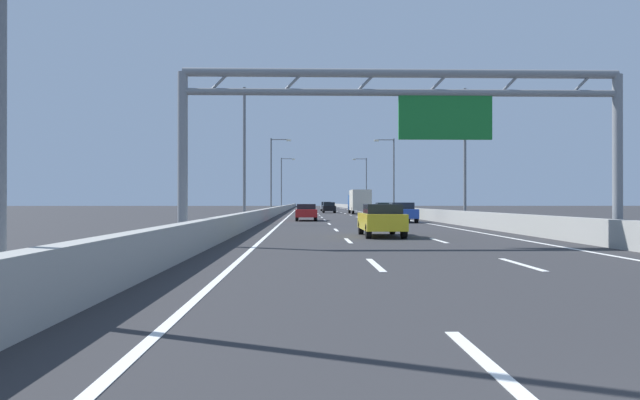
% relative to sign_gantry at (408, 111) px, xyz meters
% --- Properties ---
extents(ground_plane, '(260.00, 260.00, 0.00)m').
position_rel_sign_gantry_xyz_m(ground_plane, '(-0.21, 80.58, -4.84)').
color(ground_plane, '#2D2D30').
extents(lane_dash_left_0, '(0.16, 3.00, 0.01)m').
position_rel_sign_gantry_xyz_m(lane_dash_left_0, '(-2.01, -15.92, -4.83)').
color(lane_dash_left_0, white).
rests_on(lane_dash_left_0, ground_plane).
extents(lane_dash_left_1, '(0.16, 3.00, 0.01)m').
position_rel_sign_gantry_xyz_m(lane_dash_left_1, '(-2.01, -6.92, -4.83)').
color(lane_dash_left_1, white).
rests_on(lane_dash_left_1, ground_plane).
extents(lane_dash_left_2, '(0.16, 3.00, 0.01)m').
position_rel_sign_gantry_xyz_m(lane_dash_left_2, '(-2.01, 2.08, -4.83)').
color(lane_dash_left_2, white).
rests_on(lane_dash_left_2, ground_plane).
extents(lane_dash_left_3, '(0.16, 3.00, 0.01)m').
position_rel_sign_gantry_xyz_m(lane_dash_left_3, '(-2.01, 11.08, -4.83)').
color(lane_dash_left_3, white).
rests_on(lane_dash_left_3, ground_plane).
extents(lane_dash_left_4, '(0.16, 3.00, 0.01)m').
position_rel_sign_gantry_xyz_m(lane_dash_left_4, '(-2.01, 20.08, -4.83)').
color(lane_dash_left_4, white).
rests_on(lane_dash_left_4, ground_plane).
extents(lane_dash_left_5, '(0.16, 3.00, 0.01)m').
position_rel_sign_gantry_xyz_m(lane_dash_left_5, '(-2.01, 29.08, -4.83)').
color(lane_dash_left_5, white).
rests_on(lane_dash_left_5, ground_plane).
extents(lane_dash_left_6, '(0.16, 3.00, 0.01)m').
position_rel_sign_gantry_xyz_m(lane_dash_left_6, '(-2.01, 38.08, -4.83)').
color(lane_dash_left_6, white).
rests_on(lane_dash_left_6, ground_plane).
extents(lane_dash_left_7, '(0.16, 3.00, 0.01)m').
position_rel_sign_gantry_xyz_m(lane_dash_left_7, '(-2.01, 47.08, -4.83)').
color(lane_dash_left_7, white).
rests_on(lane_dash_left_7, ground_plane).
extents(lane_dash_left_8, '(0.16, 3.00, 0.01)m').
position_rel_sign_gantry_xyz_m(lane_dash_left_8, '(-2.01, 56.08, -4.83)').
color(lane_dash_left_8, white).
rests_on(lane_dash_left_8, ground_plane).
extents(lane_dash_left_9, '(0.16, 3.00, 0.01)m').
position_rel_sign_gantry_xyz_m(lane_dash_left_9, '(-2.01, 65.08, -4.83)').
color(lane_dash_left_9, white).
rests_on(lane_dash_left_9, ground_plane).
extents(lane_dash_left_10, '(0.16, 3.00, 0.01)m').
position_rel_sign_gantry_xyz_m(lane_dash_left_10, '(-2.01, 74.08, -4.83)').
color(lane_dash_left_10, white).
rests_on(lane_dash_left_10, ground_plane).
extents(lane_dash_left_11, '(0.16, 3.00, 0.01)m').
position_rel_sign_gantry_xyz_m(lane_dash_left_11, '(-2.01, 83.08, -4.83)').
color(lane_dash_left_11, white).
rests_on(lane_dash_left_11, ground_plane).
extents(lane_dash_left_12, '(0.16, 3.00, 0.01)m').
position_rel_sign_gantry_xyz_m(lane_dash_left_12, '(-2.01, 92.08, -4.83)').
color(lane_dash_left_12, white).
rests_on(lane_dash_left_12, ground_plane).
extents(lane_dash_left_13, '(0.16, 3.00, 0.01)m').
position_rel_sign_gantry_xyz_m(lane_dash_left_13, '(-2.01, 101.08, -4.83)').
color(lane_dash_left_13, white).
rests_on(lane_dash_left_13, ground_plane).
extents(lane_dash_left_14, '(0.16, 3.00, 0.01)m').
position_rel_sign_gantry_xyz_m(lane_dash_left_14, '(-2.01, 110.08, -4.83)').
color(lane_dash_left_14, white).
rests_on(lane_dash_left_14, ground_plane).
extents(lane_dash_left_15, '(0.16, 3.00, 0.01)m').
position_rel_sign_gantry_xyz_m(lane_dash_left_15, '(-2.01, 119.08, -4.83)').
color(lane_dash_left_15, white).
rests_on(lane_dash_left_15, ground_plane).
extents(lane_dash_left_16, '(0.16, 3.00, 0.01)m').
position_rel_sign_gantry_xyz_m(lane_dash_left_16, '(-2.01, 128.08, -4.83)').
color(lane_dash_left_16, white).
rests_on(lane_dash_left_16, ground_plane).
extents(lane_dash_left_17, '(0.16, 3.00, 0.01)m').
position_rel_sign_gantry_xyz_m(lane_dash_left_17, '(-2.01, 137.08, -4.83)').
color(lane_dash_left_17, white).
rests_on(lane_dash_left_17, ground_plane).
extents(lane_dash_right_1, '(0.16, 3.00, 0.01)m').
position_rel_sign_gantry_xyz_m(lane_dash_right_1, '(1.59, -6.92, -4.83)').
color(lane_dash_right_1, white).
rests_on(lane_dash_right_1, ground_plane).
extents(lane_dash_right_2, '(0.16, 3.00, 0.01)m').
position_rel_sign_gantry_xyz_m(lane_dash_right_2, '(1.59, 2.08, -4.83)').
color(lane_dash_right_2, white).
rests_on(lane_dash_right_2, ground_plane).
extents(lane_dash_right_3, '(0.16, 3.00, 0.01)m').
position_rel_sign_gantry_xyz_m(lane_dash_right_3, '(1.59, 11.08, -4.83)').
color(lane_dash_right_3, white).
rests_on(lane_dash_right_3, ground_plane).
extents(lane_dash_right_4, '(0.16, 3.00, 0.01)m').
position_rel_sign_gantry_xyz_m(lane_dash_right_4, '(1.59, 20.08, -4.83)').
color(lane_dash_right_4, white).
rests_on(lane_dash_right_4, ground_plane).
extents(lane_dash_right_5, '(0.16, 3.00, 0.01)m').
position_rel_sign_gantry_xyz_m(lane_dash_right_5, '(1.59, 29.08, -4.83)').
color(lane_dash_right_5, white).
rests_on(lane_dash_right_5, ground_plane).
extents(lane_dash_right_6, '(0.16, 3.00, 0.01)m').
position_rel_sign_gantry_xyz_m(lane_dash_right_6, '(1.59, 38.08, -4.83)').
color(lane_dash_right_6, white).
rests_on(lane_dash_right_6, ground_plane).
extents(lane_dash_right_7, '(0.16, 3.00, 0.01)m').
position_rel_sign_gantry_xyz_m(lane_dash_right_7, '(1.59, 47.08, -4.83)').
color(lane_dash_right_7, white).
rests_on(lane_dash_right_7, ground_plane).
extents(lane_dash_right_8, '(0.16, 3.00, 0.01)m').
position_rel_sign_gantry_xyz_m(lane_dash_right_8, '(1.59, 56.08, -4.83)').
color(lane_dash_right_8, white).
rests_on(lane_dash_right_8, ground_plane).
extents(lane_dash_right_9, '(0.16, 3.00, 0.01)m').
position_rel_sign_gantry_xyz_m(lane_dash_right_9, '(1.59, 65.08, -4.83)').
color(lane_dash_right_9, white).
rests_on(lane_dash_right_9, ground_plane).
extents(lane_dash_right_10, '(0.16, 3.00, 0.01)m').
position_rel_sign_gantry_xyz_m(lane_dash_right_10, '(1.59, 74.08, -4.83)').
color(lane_dash_right_10, white).
rests_on(lane_dash_right_10, ground_plane).
extents(lane_dash_right_11, '(0.16, 3.00, 0.01)m').
position_rel_sign_gantry_xyz_m(lane_dash_right_11, '(1.59, 83.08, -4.83)').
color(lane_dash_right_11, white).
rests_on(lane_dash_right_11, ground_plane).
extents(lane_dash_right_12, '(0.16, 3.00, 0.01)m').
position_rel_sign_gantry_xyz_m(lane_dash_right_12, '(1.59, 92.08, -4.83)').
color(lane_dash_right_12, white).
rests_on(lane_dash_right_12, ground_plane).
extents(lane_dash_right_13, '(0.16, 3.00, 0.01)m').
position_rel_sign_gantry_xyz_m(lane_dash_right_13, '(1.59, 101.08, -4.83)').
color(lane_dash_right_13, white).
rests_on(lane_dash_right_13, ground_plane).
extents(lane_dash_right_14, '(0.16, 3.00, 0.01)m').
position_rel_sign_gantry_xyz_m(lane_dash_right_14, '(1.59, 110.08, -4.83)').
color(lane_dash_right_14, white).
rests_on(lane_dash_right_14, ground_plane).
extents(lane_dash_right_15, '(0.16, 3.00, 0.01)m').
position_rel_sign_gantry_xyz_m(lane_dash_right_15, '(1.59, 119.08, -4.83)').
color(lane_dash_right_15, white).
rests_on(lane_dash_right_15, ground_plane).
extents(lane_dash_right_16, '(0.16, 3.00, 0.01)m').
position_rel_sign_gantry_xyz_m(lane_dash_right_16, '(1.59, 128.08, -4.83)').
color(lane_dash_right_16, white).
rests_on(lane_dash_right_16, ground_plane).
extents(lane_dash_right_17, '(0.16, 3.00, 0.01)m').
position_rel_sign_gantry_xyz_m(lane_dash_right_17, '(1.59, 137.08, -4.83)').
color(lane_dash_right_17, white).
rests_on(lane_dash_right_17, ground_plane).
extents(edge_line_left, '(0.16, 176.00, 0.01)m').
position_rel_sign_gantry_xyz_m(edge_line_left, '(-5.46, 68.58, -4.83)').
color(edge_line_left, white).
rests_on(edge_line_left, ground_plane).
extents(edge_line_right, '(0.16, 176.00, 0.01)m').
position_rel_sign_gantry_xyz_m(edge_line_right, '(5.04, 68.58, -4.83)').
color(edge_line_right, white).
rests_on(edge_line_right, ground_plane).
extents(barrier_left, '(0.45, 220.00, 0.95)m').
position_rel_sign_gantry_xyz_m(barrier_left, '(-7.11, 90.58, -4.36)').
color(barrier_left, '#9E9E99').
rests_on(barrier_left, ground_plane).
extents(barrier_right, '(0.45, 220.00, 0.95)m').
position_rel_sign_gantry_xyz_m(barrier_right, '(6.69, 90.58, -4.36)').
color(barrier_right, '#9E9E99').
rests_on(barrier_right, ground_plane).
extents(sign_gantry, '(16.15, 0.36, 6.36)m').
position_rel_sign_gantry_xyz_m(sign_gantry, '(0.00, 0.00, 0.00)').
color(sign_gantry, gray).
rests_on(sign_gantry, ground_plane).
extents(streetlamp_left_mid, '(2.58, 0.28, 9.50)m').
position_rel_sign_gantry_xyz_m(streetlamp_left_mid, '(-7.67, 19.91, 0.56)').
color(streetlamp_left_mid, slate).
rests_on(streetlamp_left_mid, ground_plane).
extents(streetlamp_right_mid, '(2.58, 0.28, 9.50)m').
position_rel_sign_gantry_xyz_m(streetlamp_right_mid, '(7.26, 19.91, 0.56)').
color(streetlamp_right_mid, slate).
rests_on(streetlamp_right_mid, ground_plane).
extents(streetlamp_left_far, '(2.58, 0.28, 9.50)m').
position_rel_sign_gantry_xyz_m(streetlamp_left_far, '(-7.67, 53.02, 0.56)').
color(streetlamp_left_far, slate).
rests_on(streetlamp_left_far, ground_plane).
extents(streetlamp_right_far, '(2.58, 0.28, 9.50)m').
position_rel_sign_gantry_xyz_m(streetlamp_right_far, '(7.26, 53.02, 0.56)').
color(streetlamp_right_far, slate).
rests_on(streetlamp_right_far, ground_plane).
extents(streetlamp_left_distant, '(2.58, 0.28, 9.50)m').
position_rel_sign_gantry_xyz_m(streetlamp_left_distant, '(-7.67, 86.13, 0.56)').
color(streetlamp_left_distant, slate).
rests_on(streetlamp_left_distant, ground_plane).
extents(streetlamp_right_distant, '(2.58, 0.28, 9.50)m').
position_rel_sign_gantry_xyz_m(streetlamp_right_distant, '(7.26, 86.13, 0.56)').
color(streetlamp_right_distant, slate).
rests_on(streetlamp_right_distant, ground_plane).
extents(yellow_car, '(1.71, 4.39, 1.45)m').
position_rel_sign_gantry_xyz_m(yellow_car, '(-0.31, 5.01, -4.08)').
color(yellow_car, yellow).
rests_on(yellow_car, ground_plane).
extents(silver_car, '(1.82, 4.56, 1.56)m').
position_rel_sign_gantry_xyz_m(silver_car, '(-0.03, 80.35, -4.05)').
color(silver_car, '#A8ADB2').
rests_on(silver_car, ground_plane).
extents(green_car, '(1.77, 4.10, 1.48)m').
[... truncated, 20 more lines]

